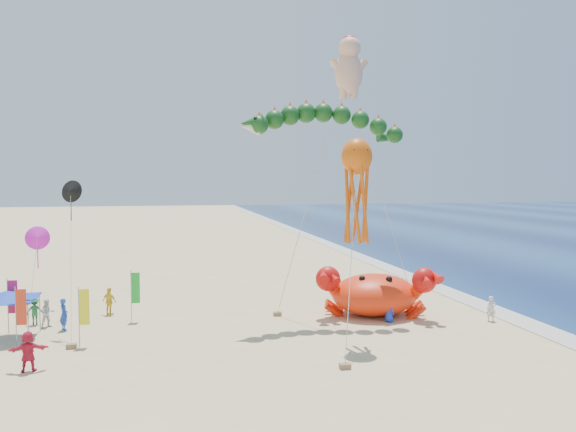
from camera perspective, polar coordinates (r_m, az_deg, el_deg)
The scene contains 10 objects.
ground at distance 34.59m, azimuth 4.01°, elevation -10.97°, with size 320.00×320.00×0.00m, color #D1B784.
foam_strip at distance 39.56m, azimuth 21.19°, elevation -9.33°, with size 320.00×320.00×0.00m, color silver.
crab_inflatable at distance 36.94m, azimuth 8.85°, elevation -7.74°, with size 7.57×6.09×3.32m.
dragon_kite at distance 35.00m, azimuth 3.67°, elevation 9.02°, with size 10.46×2.99×13.16m.
cherub_kite at distance 44.25m, azimuth 6.23°, elevation 14.93°, with size 4.44×6.50×19.66m.
octopus_kite at distance 30.14m, azimuth 6.98°, elevation 3.34°, with size 3.01×5.06×10.97m.
canopy_blue at distance 34.54m, azimuth -26.67°, elevation -7.24°, with size 3.28×3.28×2.71m.
feather_flags at distance 34.03m, azimuth -21.74°, elevation -8.00°, with size 7.26×4.84×3.20m.
beachgoers at distance 33.62m, azimuth -16.55°, elevation -10.01°, with size 28.36×11.26×1.89m.
small_kites at distance 34.49m, azimuth -24.79°, elevation -0.53°, with size 6.40×5.43×8.78m.
Camera 1 is at (-9.35, -32.13, 8.77)m, focal length 35.00 mm.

